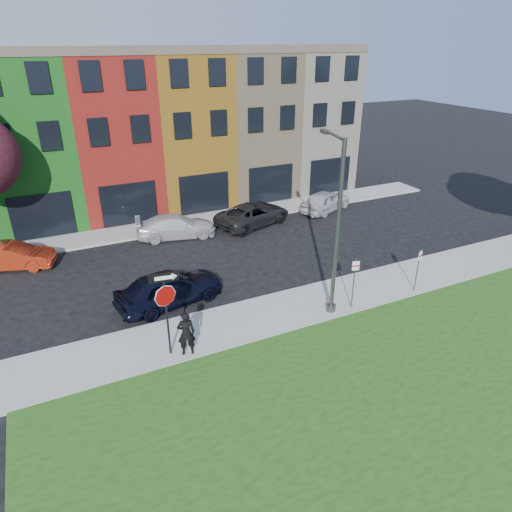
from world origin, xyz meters
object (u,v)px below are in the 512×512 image
stop_sign (165,298)px  street_lamp (335,229)px  sedan_near (169,288)px  man (186,333)px

stop_sign → street_lamp: bearing=9.0°
stop_sign → sedan_near: bearing=82.5°
stop_sign → man: size_ratio=1.87×
sedan_near → street_lamp: street_lamp is taller
man → sedan_near: size_ratio=0.36×
man → sedan_near: man is taller
sedan_near → street_lamp: (6.16, -3.57, 3.06)m
sedan_near → street_lamp: 7.75m
man → street_lamp: street_lamp is taller
man → street_lamp: (6.62, 0.39, 2.85)m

